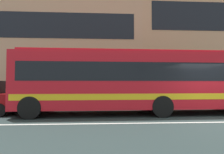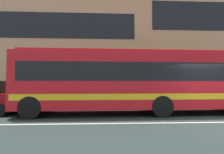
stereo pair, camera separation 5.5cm
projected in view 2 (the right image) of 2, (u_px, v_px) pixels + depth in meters
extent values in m
plane|color=#293736|center=(224.00, 122.00, 7.61)|extent=(160.00, 160.00, 0.00)
cube|color=silver|center=(224.00, 122.00, 7.61)|extent=(60.00, 0.16, 0.01)
cube|color=#214D16|center=(165.00, 100.00, 13.80)|extent=(13.49, 1.10, 0.77)
cube|color=tan|center=(47.00, 45.00, 21.22)|extent=(20.01, 8.09, 11.96)
cube|color=black|center=(34.00, 25.00, 17.20)|extent=(18.41, 0.04, 2.39)
cube|color=red|center=(140.00, 81.00, 9.95)|extent=(12.44, 2.80, 2.73)
cube|color=black|center=(140.00, 73.00, 9.97)|extent=(11.70, 2.81, 0.87)
cube|color=yellow|center=(140.00, 95.00, 9.92)|extent=(12.19, 2.82, 0.28)
cube|color=red|center=(140.00, 54.00, 10.01)|extent=(11.94, 2.39, 0.12)
cube|color=black|center=(18.00, 73.00, 9.51)|extent=(0.07, 2.14, 0.96)
cylinder|color=black|center=(30.00, 108.00, 8.35)|extent=(1.01, 0.30, 1.00)
cylinder|color=black|center=(45.00, 103.00, 10.69)|extent=(1.01, 0.30, 1.00)
cylinder|color=black|center=(162.00, 106.00, 8.79)|extent=(1.01, 0.30, 1.00)
cylinder|color=black|center=(149.00, 102.00, 11.13)|extent=(1.01, 0.30, 1.00)
cylinder|color=black|center=(220.00, 101.00, 11.45)|extent=(1.01, 0.30, 1.00)
cylinder|color=black|center=(0.00, 110.00, 8.95)|extent=(0.65, 0.24, 0.64)
cylinder|color=black|center=(15.00, 106.00, 10.60)|extent=(0.65, 0.24, 0.64)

